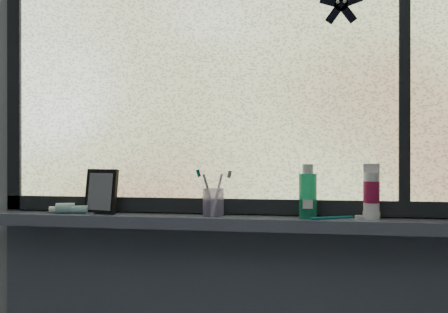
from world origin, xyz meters
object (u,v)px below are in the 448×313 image
Objects in this scene: mouthwash_bottle at (308,191)px; cream_tube at (371,190)px; vanity_mirror at (101,191)px; toothbrush_cup at (213,202)px.

mouthwash_bottle is 0.20m from cream_tube.
vanity_mirror is 1.68× the size of toothbrush_cup.
mouthwash_bottle is at bearing -1.08° from toothbrush_cup.
cream_tube is at bearing 13.25° from vanity_mirror.
toothbrush_cup is (0.40, -0.01, -0.03)m from vanity_mirror.
mouthwash_bottle is at bearing -174.96° from cream_tube.
mouthwash_bottle reaches higher than vanity_mirror.
cream_tube is at bearing 1.32° from toothbrush_cup.
vanity_mirror is at bearing 178.88° from toothbrush_cup.
mouthwash_bottle is at bearing 11.90° from vanity_mirror.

